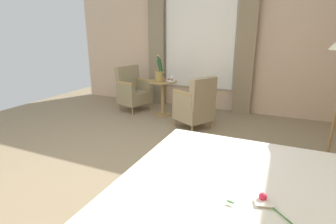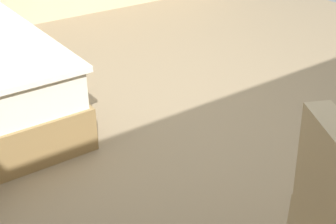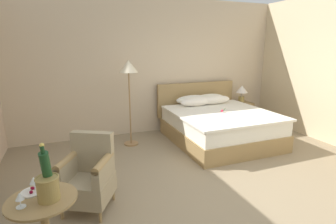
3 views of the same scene
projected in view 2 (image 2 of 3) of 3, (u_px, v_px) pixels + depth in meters
ground_plane at (188, 124)px, 3.60m from camera, size 7.48×7.48×0.00m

